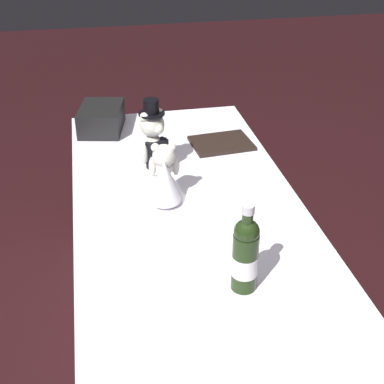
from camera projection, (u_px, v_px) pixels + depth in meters
The scene contains 7 objects.
ground_plane at pixel (192, 358), 2.37m from camera, with size 12.00×12.00×0.00m, color black.
reception_table at pixel (192, 293), 2.18m from camera, with size 2.01×0.87×0.76m, color white.
teddy_bear_groom at pixel (154, 141), 2.21m from camera, with size 0.14×0.13×0.31m.
teddy_bear_bride at pixel (165, 177), 2.02m from camera, with size 0.20×0.16×0.24m.
champagne_bottle at pixel (245, 254), 1.57m from camera, with size 0.08×0.08×0.30m.
gift_case_black at pixel (101, 118), 2.60m from camera, with size 0.30×0.25×0.12m.
guestbook at pixel (221, 143), 2.48m from camera, with size 0.21×0.27×0.02m, color black.
Camera 1 is at (-1.62, 0.32, 1.86)m, focal length 49.88 mm.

